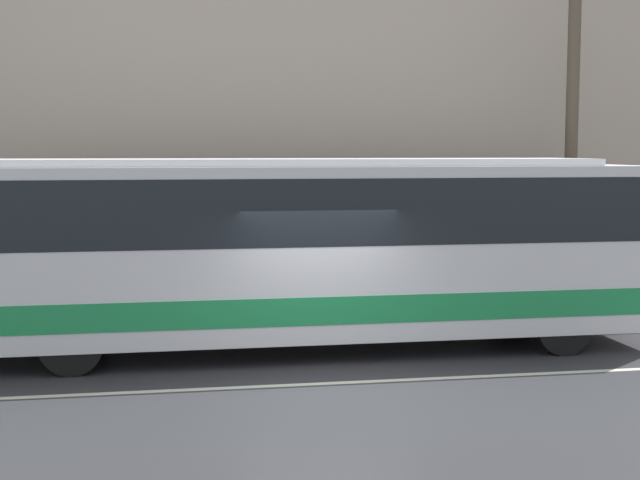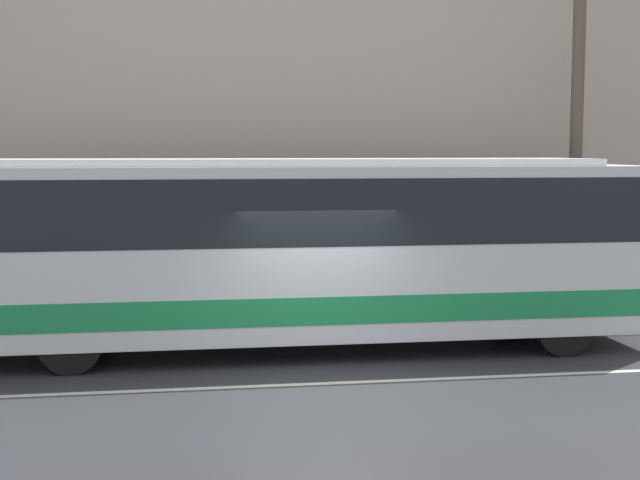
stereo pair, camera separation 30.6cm
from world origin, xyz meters
TOP-DOWN VIEW (x-y plane):
  - ground_plane at (0.00, 0.00)m, footprint 60.00×60.00m
  - sidewalk at (0.00, 5.12)m, footprint 60.00×2.25m
  - building_facade at (0.00, 6.39)m, footprint 60.00×0.35m
  - lane_stripe at (0.00, 0.00)m, footprint 54.00×0.14m
  - transit_bus at (-0.21, 2.29)m, footprint 12.04×2.56m
  - utility_pole_near at (6.01, 4.83)m, footprint 0.26×0.26m
  - pedestrian_waiting at (-0.22, 4.66)m, footprint 0.36×0.36m

SIDE VIEW (x-z plane):
  - ground_plane at x=0.00m, z-range 0.00..0.00m
  - lane_stripe at x=0.00m, z-range 0.00..0.01m
  - sidewalk at x=0.00m, z-range 0.00..0.15m
  - pedestrian_waiting at x=-0.22m, z-range 0.09..1.60m
  - transit_bus at x=-0.21m, z-range 0.21..3.51m
  - utility_pole_near at x=6.01m, z-range 0.15..7.05m
  - building_facade at x=0.00m, z-range -0.18..9.95m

